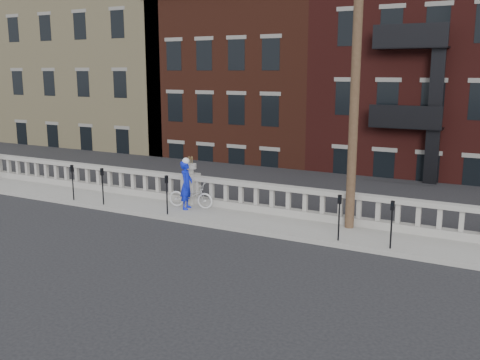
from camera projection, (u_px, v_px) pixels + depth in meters
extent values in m
plane|color=black|center=(121.00, 234.00, 16.69)|extent=(120.00, 120.00, 0.00)
cube|color=gray|center=(177.00, 210.00, 19.26)|extent=(32.00, 2.20, 0.15)
cube|color=gray|center=(191.00, 199.00, 20.04)|extent=(28.00, 0.34, 0.25)
cube|color=gray|center=(191.00, 178.00, 19.87)|extent=(28.00, 0.34, 0.16)
cube|color=gray|center=(191.00, 188.00, 19.95)|extent=(0.55, 0.55, 1.10)
cylinder|color=gray|center=(191.00, 171.00, 19.82)|extent=(0.24, 0.24, 0.20)
cylinder|color=gray|center=(190.00, 166.00, 19.79)|extent=(0.44, 0.44, 0.18)
cube|color=#605E59|center=(197.00, 264.00, 20.88)|extent=(36.00, 0.50, 5.15)
cube|color=black|center=(355.00, 210.00, 40.10)|extent=(80.00, 44.00, 0.50)
cube|color=#595651|center=(210.00, 242.00, 25.50)|extent=(16.00, 7.00, 4.00)
cube|color=tan|center=(129.00, 71.00, 41.67)|extent=(18.00, 16.00, 20.00)
cube|color=#401B12|center=(274.00, 117.00, 35.34)|extent=(10.00, 14.00, 14.00)
cube|color=black|center=(276.00, 4.00, 33.92)|extent=(10.30, 14.30, 0.30)
cube|color=#3A120F|center=(433.00, 111.00, 30.53)|extent=(10.00, 14.00, 15.50)
cylinder|color=#422D1E|center=(356.00, 66.00, 15.87)|extent=(0.28, 0.28, 10.00)
cylinder|color=black|center=(73.00, 186.00, 20.35)|extent=(0.05, 0.05, 1.10)
cube|color=black|center=(72.00, 168.00, 20.21)|extent=(0.10, 0.08, 0.26)
cube|color=black|center=(71.00, 167.00, 20.17)|extent=(0.06, 0.01, 0.08)
cylinder|color=black|center=(103.00, 190.00, 19.65)|extent=(0.05, 0.05, 1.10)
cube|color=black|center=(102.00, 172.00, 19.52)|extent=(0.10, 0.08, 0.26)
cube|color=black|center=(101.00, 171.00, 19.47)|extent=(0.06, 0.01, 0.08)
cylinder|color=black|center=(167.00, 199.00, 18.30)|extent=(0.05, 0.05, 1.10)
cube|color=black|center=(166.00, 179.00, 18.16)|extent=(0.10, 0.08, 0.26)
cube|color=black|center=(166.00, 178.00, 18.12)|extent=(0.06, 0.01, 0.08)
cylinder|color=black|center=(339.00, 222.00, 15.45)|extent=(0.05, 0.05, 1.10)
cube|color=black|center=(340.00, 199.00, 15.32)|extent=(0.10, 0.08, 0.26)
cube|color=black|center=(339.00, 198.00, 15.27)|extent=(0.06, 0.01, 0.08)
cylinder|color=black|center=(391.00, 229.00, 14.76)|extent=(0.05, 0.05, 1.10)
cube|color=black|center=(393.00, 205.00, 14.62)|extent=(0.10, 0.08, 0.26)
cube|color=black|center=(392.00, 204.00, 14.57)|extent=(0.06, 0.01, 0.08)
imported|color=silver|center=(191.00, 195.00, 19.25)|extent=(1.77, 0.89, 0.89)
imported|color=#0C1BC0|center=(186.00, 185.00, 19.00)|extent=(0.57, 0.72, 1.74)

